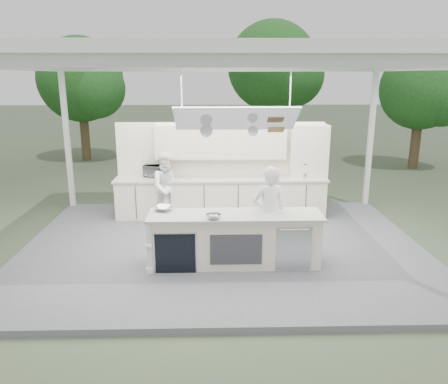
{
  "coord_description": "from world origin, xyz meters",
  "views": [
    {
      "loc": [
        -0.19,
        -8.27,
        3.46
      ],
      "look_at": [
        0.03,
        0.4,
        1.13
      ],
      "focal_mm": 35.0,
      "sensor_mm": 36.0,
      "label": 1
    }
  ],
  "objects_px": {
    "head_chef": "(269,213)",
    "sous_chef": "(168,187)",
    "demo_island": "(234,239)",
    "back_counter": "(221,197)"
  },
  "relations": [
    {
      "from": "demo_island",
      "to": "head_chef",
      "type": "height_order",
      "value": "head_chef"
    },
    {
      "from": "head_chef",
      "to": "sous_chef",
      "type": "bearing_deg",
      "value": -62.33
    },
    {
      "from": "back_counter",
      "to": "demo_island",
      "type": "bearing_deg",
      "value": -86.37
    },
    {
      "from": "back_counter",
      "to": "sous_chef",
      "type": "distance_m",
      "value": 1.33
    },
    {
      "from": "head_chef",
      "to": "demo_island",
      "type": "bearing_deg",
      "value": 4.12
    },
    {
      "from": "sous_chef",
      "to": "head_chef",
      "type": "bearing_deg",
      "value": -64.1
    },
    {
      "from": "head_chef",
      "to": "sous_chef",
      "type": "distance_m",
      "value": 3.04
    },
    {
      "from": "back_counter",
      "to": "sous_chef",
      "type": "height_order",
      "value": "sous_chef"
    },
    {
      "from": "demo_island",
      "to": "sous_chef",
      "type": "distance_m",
      "value": 2.86
    },
    {
      "from": "back_counter",
      "to": "head_chef",
      "type": "bearing_deg",
      "value": -72.31
    }
  ]
}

